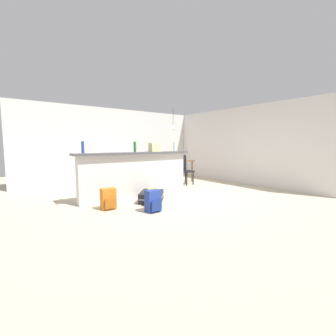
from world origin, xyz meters
TOP-DOWN VIEW (x-y plane):
  - ground_plane at (0.00, 0.00)m, footprint 13.00×13.00m
  - wall_back at (0.00, 3.05)m, footprint 6.60×0.10m
  - wall_right at (3.05, 0.30)m, footprint 0.10×6.00m
  - partition_half_wall at (-0.75, 0.38)m, footprint 2.80×0.20m
  - bar_countertop at (-0.75, 0.38)m, footprint 2.96×0.40m
  - bottle_blue at (-1.98, 0.47)m, footprint 0.06×0.06m
  - bottle_green at (-0.74, 0.47)m, footprint 0.07×0.07m
  - bottle_clear at (0.46, 0.44)m, footprint 0.06×0.06m
  - grocery_bag at (-0.25, 0.34)m, footprint 0.26×0.18m
  - dining_table at (1.41, 1.61)m, footprint 1.10×0.80m
  - dining_chair_near_partition at (1.33, 1.03)m, footprint 0.46×0.46m
  - dining_chair_far_side at (1.42, 2.14)m, footprint 0.47×0.47m
  - pendant_lamp at (1.35, 1.63)m, footprint 0.34×0.34m
  - suitcase_flat_black at (-0.70, -0.20)m, footprint 0.83×0.84m
  - backpack_orange at (-1.72, -0.22)m, footprint 0.29×0.26m
  - backpack_blue at (-1.10, -0.89)m, footprint 0.28×0.26m
  - book_stack at (-0.67, -0.19)m, footprint 0.27×0.19m

SIDE VIEW (x-z plane):
  - ground_plane at x=0.00m, z-range -0.05..0.00m
  - suitcase_flat_black at x=-0.70m, z-range 0.00..0.22m
  - backpack_orange at x=-1.72m, z-range -0.01..0.41m
  - backpack_blue at x=-1.10m, z-range -0.01..0.41m
  - book_stack at x=-0.67m, z-range 0.22..0.28m
  - dining_chair_near_partition at x=1.33m, z-range 0.05..0.98m
  - dining_chair_far_side at x=1.42m, z-range 0.05..0.98m
  - partition_half_wall at x=-0.75m, z-range 0.00..1.05m
  - dining_table at x=1.41m, z-range 0.28..1.02m
  - bar_countertop at x=-0.75m, z-range 1.05..1.10m
  - grocery_bag at x=-0.25m, z-range 1.10..1.32m
  - bottle_clear at x=0.46m, z-range 1.10..1.33m
  - bottle_green at x=-0.74m, z-range 1.10..1.35m
  - bottle_blue at x=-1.98m, z-range 1.10..1.35m
  - wall_back at x=0.00m, z-range 0.00..2.50m
  - wall_right at x=3.05m, z-range 0.00..2.50m
  - pendant_lamp at x=1.35m, z-range 1.48..2.24m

